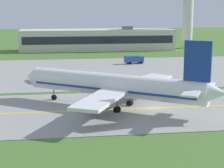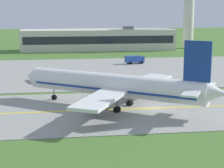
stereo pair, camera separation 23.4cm
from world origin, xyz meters
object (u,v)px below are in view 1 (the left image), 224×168
airplane_lead (116,86)px  service_truck_fuel (134,59)px  control_tower (188,6)px  service_truck_baggage (47,75)px

airplane_lead → service_truck_fuel: bearing=75.6°
service_truck_fuel → control_tower: (31.69, 43.32, 16.23)m
airplane_lead → control_tower: control_tower is taller
service_truck_fuel → control_tower: size_ratio=0.21×
service_truck_baggage → airplane_lead: bearing=-65.0°
service_truck_baggage → service_truck_fuel: (26.47, 25.76, 0.00)m
service_truck_fuel → control_tower: bearing=53.8°
airplane_lead → control_tower: 107.58m
service_truck_baggage → service_truck_fuel: 36.94m
airplane_lead → service_truck_fuel: airplane_lead is taller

